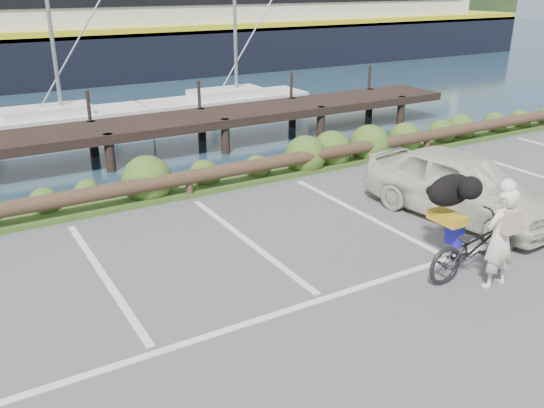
{
  "coord_description": "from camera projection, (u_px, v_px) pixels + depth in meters",
  "views": [
    {
      "loc": [
        -4.42,
        -6.38,
        4.39
      ],
      "look_at": [
        -0.12,
        0.89,
        1.1
      ],
      "focal_mm": 38.0,
      "sensor_mm": 36.0,
      "label": 1
    }
  ],
  "objects": [
    {
      "name": "vegetation_strip",
      "position": [
        178.0,
        186.0,
        13.04
      ],
      "size": [
        34.0,
        1.6,
        0.1
      ],
      "primitive_type": "cube",
      "color": "#3D5B21",
      "rests_on": "ground"
    },
    {
      "name": "dog",
      "position": [
        451.0,
        190.0,
        9.24
      ],
      "size": [
        0.44,
        0.9,
        0.52
      ],
      "primitive_type": "ellipsoid",
      "rotation": [
        0.0,
        0.0,
        1.57
      ],
      "color": "black",
      "rests_on": "bicycle"
    },
    {
      "name": "ground",
      "position": [
        308.0,
        288.0,
        8.81
      ],
      "size": [
        72.0,
        72.0,
        0.0
      ],
      "primitive_type": "plane",
      "color": "#505052"
    },
    {
      "name": "bicycle",
      "position": [
        474.0,
        246.0,
        9.04
      ],
      "size": [
        1.87,
        0.66,
        0.98
      ],
      "primitive_type": "imported",
      "rotation": [
        0.0,
        0.0,
        1.57
      ],
      "color": "black",
      "rests_on": "ground"
    },
    {
      "name": "parked_car",
      "position": [
        461.0,
        185.0,
        11.2
      ],
      "size": [
        2.17,
        4.14,
        1.34
      ],
      "primitive_type": "imported",
      "rotation": [
        0.0,
        0.0,
        0.15
      ],
      "color": "beige",
      "rests_on": "ground"
    },
    {
      "name": "cyclist",
      "position": [
        500.0,
        238.0,
        8.57
      ],
      "size": [
        0.59,
        0.39,
        1.6
      ],
      "primitive_type": "imported",
      "rotation": [
        0.0,
        0.0,
        3.14
      ],
      "color": "#EEE3CA",
      "rests_on": "ground"
    },
    {
      "name": "log_rail",
      "position": [
        190.0,
        197.0,
        12.5
      ],
      "size": [
        32.0,
        0.3,
        0.6
      ],
      "primitive_type": null,
      "color": "#443021",
      "rests_on": "ground"
    }
  ]
}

